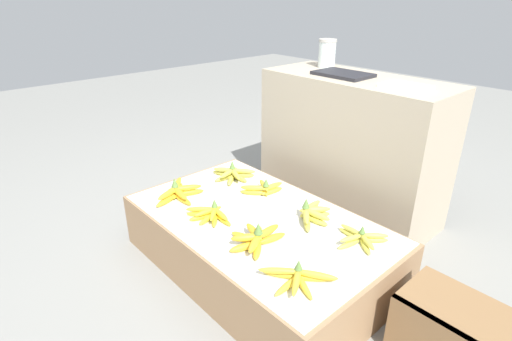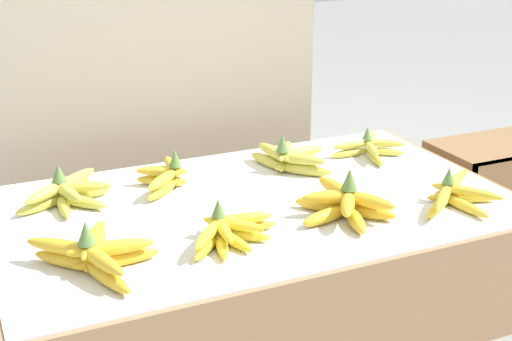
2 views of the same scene
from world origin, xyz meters
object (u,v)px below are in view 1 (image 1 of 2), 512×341
(banana_bunch_front_left, at_px, (178,192))
(banana_bunch_middle_right, at_px, (361,238))
(wooden_crate, at_px, (454,337))
(banana_bunch_front_midright, at_px, (256,238))
(banana_bunch_middle_midright, at_px, (312,214))
(glass_jar, at_px, (327,53))
(banana_bunch_front_midleft, at_px, (211,214))
(banana_bunch_front_right, at_px, (298,277))
(banana_bunch_middle_midleft, at_px, (263,188))
(banana_bunch_middle_left, at_px, (233,174))
(foam_tray_white, at_px, (406,87))

(banana_bunch_front_left, bearing_deg, banana_bunch_middle_right, 22.06)
(wooden_crate, distance_m, banana_bunch_middle_right, 0.47)
(banana_bunch_front_midright, distance_m, banana_bunch_middle_midright, 0.32)
(wooden_crate, relative_size, glass_jar, 2.33)
(banana_bunch_front_midleft, relative_size, banana_bunch_front_right, 0.92)
(glass_jar, bearing_deg, banana_bunch_front_left, -92.66)
(banana_bunch_front_midright, height_order, banana_bunch_middle_right, banana_bunch_front_midright)
(banana_bunch_front_midright, bearing_deg, banana_bunch_front_right, -9.53)
(banana_bunch_front_midleft, height_order, banana_bunch_middle_midleft, banana_bunch_middle_midleft)
(banana_bunch_front_right, xyz_separation_m, banana_bunch_middle_midright, (-0.25, 0.37, 0.01))
(banana_bunch_middle_left, bearing_deg, banana_bunch_middle_midleft, 1.33)
(banana_bunch_middle_right, distance_m, foam_tray_white, 0.77)
(wooden_crate, height_order, banana_bunch_middle_midright, banana_bunch_middle_midright)
(banana_bunch_middle_midleft, xyz_separation_m, banana_bunch_middle_midright, (0.33, -0.01, 0.00))
(foam_tray_white, bearing_deg, banana_bunch_front_right, -78.94)
(banana_bunch_middle_midright, bearing_deg, banana_bunch_middle_right, 1.74)
(banana_bunch_front_midright, distance_m, foam_tray_white, 1.01)
(banana_bunch_front_right, height_order, banana_bunch_middle_midleft, banana_bunch_middle_midleft)
(glass_jar, bearing_deg, banana_bunch_front_midright, -63.49)
(banana_bunch_front_right, relative_size, banana_bunch_middle_left, 1.05)
(foam_tray_white, bearing_deg, banana_bunch_middle_left, -139.83)
(banana_bunch_front_left, relative_size, banana_bunch_front_right, 1.13)
(banana_bunch_middle_midleft, bearing_deg, banana_bunch_middle_left, -178.67)
(banana_bunch_middle_midleft, distance_m, glass_jar, 0.94)
(banana_bunch_middle_midleft, bearing_deg, banana_bunch_front_left, -126.32)
(banana_bunch_front_left, height_order, banana_bunch_middle_right, banana_bunch_front_left)
(banana_bunch_front_right, relative_size, glass_jar, 1.50)
(banana_bunch_middle_right, height_order, foam_tray_white, foam_tray_white)
(banana_bunch_middle_left, relative_size, banana_bunch_middle_midright, 1.01)
(banana_bunch_middle_left, distance_m, banana_bunch_middle_right, 0.83)
(wooden_crate, xyz_separation_m, banana_bunch_middle_left, (-1.27, 0.04, 0.17))
(wooden_crate, relative_size, banana_bunch_front_midleft, 1.69)
(banana_bunch_middle_midleft, distance_m, banana_bunch_middle_midright, 0.33)
(banana_bunch_front_right, bearing_deg, banana_bunch_front_midright, 170.47)
(banana_bunch_middle_midleft, bearing_deg, banana_bunch_front_midright, -46.99)
(banana_bunch_front_right, bearing_deg, banana_bunch_front_midleft, 177.01)
(banana_bunch_front_midright, xyz_separation_m, banana_bunch_middle_right, (0.28, 0.33, -0.01))
(banana_bunch_middle_left, xyz_separation_m, banana_bunch_middle_right, (0.83, 0.00, -0.00))
(banana_bunch_front_midleft, xyz_separation_m, banana_bunch_front_midright, (0.29, 0.02, 0.01))
(banana_bunch_middle_right, bearing_deg, foam_tray_white, 108.95)
(banana_bunch_middle_left, distance_m, banana_bunch_middle_midleft, 0.24)
(banana_bunch_middle_right, bearing_deg, banana_bunch_middle_midleft, 179.53)
(banana_bunch_middle_right, bearing_deg, banana_bunch_front_left, -157.94)
(banana_bunch_middle_right, bearing_deg, banana_bunch_front_right, -91.16)
(banana_bunch_front_left, distance_m, banana_bunch_middle_right, 0.91)
(banana_bunch_middle_left, relative_size, banana_bunch_middle_midleft, 1.15)
(banana_bunch_middle_right, bearing_deg, banana_bunch_middle_midright, -178.26)
(banana_bunch_front_right, bearing_deg, banana_bunch_front_left, 177.91)
(banana_bunch_front_midright, xyz_separation_m, banana_bunch_front_right, (0.27, -0.05, -0.01))
(banana_bunch_front_midright, height_order, banana_bunch_front_right, banana_bunch_front_midright)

